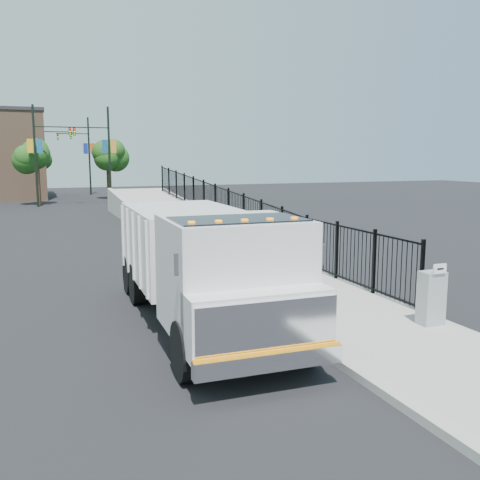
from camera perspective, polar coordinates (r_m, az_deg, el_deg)
name	(u,v)px	position (r m, az deg, el deg)	size (l,w,h in m)	color
ground	(259,310)	(14.14, 2.02, -7.47)	(120.00, 120.00, 0.00)	black
sidewalk	(365,321)	(13.35, 13.20, -8.44)	(3.55, 12.00, 0.12)	#9E998E
curb	(294,330)	(12.39, 5.74, -9.51)	(0.30, 12.00, 0.16)	#ADAAA3
ramp	(179,229)	(29.70, -6.48, 1.14)	(3.95, 24.00, 1.70)	#9E998E
iron_fence	(228,220)	(26.22, -1.24, 2.14)	(0.10, 28.00, 1.80)	black
truck	(203,259)	(12.48, -3.92, -2.08)	(2.96, 8.44, 2.87)	black
worker	(281,272)	(13.62, 4.38, -3.39)	(0.71, 0.47, 1.95)	#511928
utility_cabinet	(431,298)	(13.20, 19.72, -5.84)	(0.55, 0.40, 1.25)	gray
arrow_sign	(440,269)	(12.88, 20.54, -2.89)	(0.35, 0.04, 0.22)	white
debris	(302,307)	(13.87, 6.62, -7.15)	(0.34, 0.34, 0.09)	silver
light_pole_0	(39,152)	(45.58, -20.63, 8.82)	(3.77, 0.22, 8.00)	black
light_pole_1	(106,152)	(45.94, -14.15, 9.11)	(3.78, 0.22, 8.00)	black
light_pole_2	(42,152)	(54.47, -20.41, 8.76)	(3.77, 0.22, 8.00)	black
light_pole_3	(86,153)	(58.62, -16.09, 8.93)	(3.78, 0.22, 8.00)	black
tree_0	(37,157)	(46.89, -20.88, 8.27)	(2.48, 2.48, 5.24)	#382314
tree_1	(108,157)	(52.18, -13.93, 8.59)	(2.37, 2.37, 5.18)	#382314
tree_2	(38,157)	(59.36, -20.78, 8.28)	(2.39, 2.39, 5.19)	#382314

